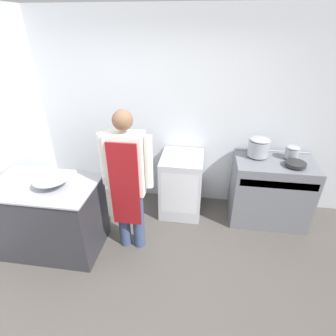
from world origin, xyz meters
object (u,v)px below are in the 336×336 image
at_px(stove, 270,191).
at_px(person_cook, 127,178).
at_px(stock_pot, 259,147).
at_px(saute_pan, 296,164).
at_px(mixing_bowl, 52,183).
at_px(fridge_unit, 182,184).
at_px(sauce_pot, 292,152).

xyz_separation_m(stove, person_cook, (-1.75, -0.79, 0.53)).
xyz_separation_m(stove, stock_pot, (-0.23, 0.11, 0.60)).
distance_m(stove, person_cook, 1.99).
height_order(stove, saute_pan, saute_pan).
bearing_deg(mixing_bowl, fridge_unit, 36.51).
bearing_deg(sauce_pot, mixing_bowl, -158.62).
relative_size(fridge_unit, saute_pan, 3.55).
relative_size(fridge_unit, sauce_pot, 5.15).
distance_m(stove, sauce_pot, 0.60).
relative_size(fridge_unit, person_cook, 0.51).
relative_size(mixing_bowl, saute_pan, 1.50).
distance_m(person_cook, mixing_bowl, 0.82).
distance_m(mixing_bowl, stock_pot, 2.56).
xyz_separation_m(stove, saute_pan, (0.20, -0.11, 0.49)).
bearing_deg(stock_pot, stove, -26.01).
distance_m(mixing_bowl, sauce_pot, 2.96).
bearing_deg(stock_pot, mixing_bowl, -155.12).
bearing_deg(saute_pan, sauce_pot, 90.00).
distance_m(stove, mixing_bowl, 2.77).
distance_m(fridge_unit, saute_pan, 1.51).
height_order(person_cook, stock_pot, person_cook).
bearing_deg(saute_pan, stove, 151.72).
bearing_deg(sauce_pot, fridge_unit, -176.30).
bearing_deg(mixing_bowl, saute_pan, 17.31).
height_order(stove, mixing_bowl, mixing_bowl).
bearing_deg(mixing_bowl, stock_pot, 24.88).
xyz_separation_m(person_cook, saute_pan, (1.95, 0.68, -0.03)).
bearing_deg(stove, mixing_bowl, -159.24).
bearing_deg(fridge_unit, person_cook, -123.41).
xyz_separation_m(fridge_unit, person_cook, (-0.53, -0.81, 0.54)).
distance_m(fridge_unit, person_cook, 1.11).
bearing_deg(person_cook, saute_pan, 19.19).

